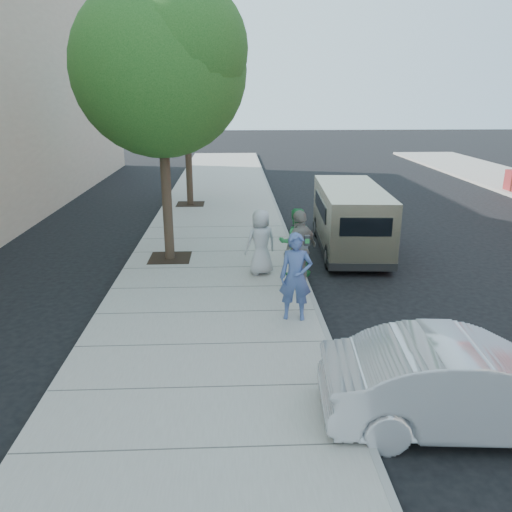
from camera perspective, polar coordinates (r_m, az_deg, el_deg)
The scene contains 12 objects.
ground at distance 12.62m, azimuth -0.59°, elevation -4.11°, with size 120.00×120.00×0.00m, color black.
sidewalk at distance 12.60m, azimuth -5.15°, elevation -3.85°, with size 5.00×60.00×0.15m, color gray.
curb_face at distance 12.72m, azimuth 5.91°, elevation -3.66°, with size 0.12×60.00×0.16m, color gray.
tree_near at distance 14.23m, azimuth -10.80°, elevation 20.91°, with size 4.62×4.60×7.53m.
tree_far at distance 21.77m, azimuth -7.90°, elevation 18.18°, with size 3.92×3.80×6.49m.
parking_meter at distance 11.59m, azimuth 5.34°, elevation 0.35°, with size 0.31×0.11×1.52m.
van at distance 15.99m, azimuth 10.66°, elevation 4.38°, with size 2.17×5.57×2.02m.
sedan at distance 8.14m, azimuth 23.14°, elevation -13.38°, with size 1.49×4.28×1.41m, color silver.
person_officer at distance 10.52m, azimuth 4.56°, elevation -2.40°, with size 0.69×0.45×1.89m, color #455B94.
person_green_shirt at distance 13.12m, azimuth 4.51°, elevation 1.59°, with size 0.88×0.69×1.81m, color #2B8444.
person_gray_shirt at distance 13.18m, azimuth 0.55°, elevation 1.59°, with size 0.86×0.56×1.76m, color #B2B2B5.
person_striped_polo at distance 12.22m, azimuth 5.04°, elevation 0.73°, with size 1.16×0.48×1.97m, color gray.
Camera 1 is at (-0.41, -11.69, 4.75)m, focal length 35.00 mm.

